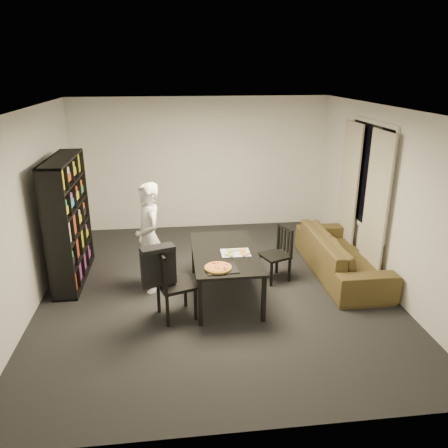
{
  "coord_description": "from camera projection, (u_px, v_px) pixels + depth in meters",
  "views": [
    {
      "loc": [
        -0.58,
        -5.78,
        3.11
      ],
      "look_at": [
        0.11,
        -0.1,
        1.05
      ],
      "focal_mm": 35.0,
      "sensor_mm": 36.0,
      "label": 1
    }
  ],
  "objects": [
    {
      "name": "room",
      "position": [
        216.0,
        205.0,
        6.08
      ],
      "size": [
        5.01,
        5.51,
        2.61
      ],
      "color": "black",
      "rests_on": "ground"
    },
    {
      "name": "window_pane",
      "position": [
        369.0,
        176.0,
        6.85
      ],
      "size": [
        0.02,
        1.4,
        1.6
      ],
      "primitive_type": "cube",
      "color": "black",
      "rests_on": "room"
    },
    {
      "name": "window_frame",
      "position": [
        368.0,
        176.0,
        6.85
      ],
      "size": [
        0.03,
        1.52,
        1.72
      ],
      "primitive_type": "cube",
      "color": "white",
      "rests_on": "room"
    },
    {
      "name": "curtain_left",
      "position": [
        376.0,
        207.0,
        6.48
      ],
      "size": [
        0.03,
        0.7,
        2.25
      ],
      "primitive_type": "cube",
      "color": "#BDB6A1",
      "rests_on": "room"
    },
    {
      "name": "curtain_right",
      "position": [
        349.0,
        189.0,
        7.45
      ],
      "size": [
        0.03,
        0.7,
        2.25
      ],
      "primitive_type": "cube",
      "color": "#BDB6A1",
      "rests_on": "room"
    },
    {
      "name": "bookshelf",
      "position": [
        68.0,
        221.0,
        6.52
      ],
      "size": [
        0.35,
        1.5,
        1.9
      ],
      "primitive_type": "cube",
      "color": "black",
      "rests_on": "room"
    },
    {
      "name": "dining_table",
      "position": [
        225.0,
        255.0,
        6.14
      ],
      "size": [
        0.9,
        1.62,
        0.68
      ],
      "color": "black",
      "rests_on": "room"
    },
    {
      "name": "chair_left",
      "position": [
        169.0,
        280.0,
        5.58
      ],
      "size": [
        0.56,
        0.56,
        0.96
      ],
      "rotation": [
        0.0,
        0.0,
        1.89
      ],
      "color": "black",
      "rests_on": "room"
    },
    {
      "name": "chair_right",
      "position": [
        279.0,
        250.0,
        6.67
      ],
      "size": [
        0.5,
        0.5,
        0.84
      ],
      "rotation": [
        0.0,
        0.0,
        -1.19
      ],
      "color": "black",
      "rests_on": "room"
    },
    {
      "name": "draped_jacket",
      "position": [
        158.0,
        265.0,
        5.45
      ],
      "size": [
        0.46,
        0.31,
        0.53
      ],
      "rotation": [
        0.0,
        0.0,
        1.89
      ],
      "color": "black",
      "rests_on": "chair_left"
    },
    {
      "name": "person",
      "position": [
        149.0,
        238.0,
        6.25
      ],
      "size": [
        0.56,
        0.68,
        1.61
      ],
      "primitive_type": "imported",
      "rotation": [
        0.0,
        0.0,
        -1.24
      ],
      "color": "white",
      "rests_on": "room"
    },
    {
      "name": "baking_tray",
      "position": [
        222.0,
        269.0,
        5.57
      ],
      "size": [
        0.43,
        0.36,
        0.01
      ],
      "primitive_type": "cube",
      "rotation": [
        0.0,
        0.0,
        0.09
      ],
      "color": "black",
      "rests_on": "dining_table"
    },
    {
      "name": "pepperoni_pizza",
      "position": [
        218.0,
        268.0,
        5.56
      ],
      "size": [
        0.35,
        0.35,
        0.03
      ],
      "rotation": [
        0.0,
        0.0,
        0.19
      ],
      "color": "#AB7C31",
      "rests_on": "dining_table"
    },
    {
      "name": "kitchen_towel",
      "position": [
        235.0,
        253.0,
        6.06
      ],
      "size": [
        0.4,
        0.3,
        0.01
      ],
      "primitive_type": "cube",
      "rotation": [
        0.0,
        0.0,
        -0.01
      ],
      "color": "silver",
      "rests_on": "dining_table"
    },
    {
      "name": "pizza_slices",
      "position": [
        237.0,
        252.0,
        6.05
      ],
      "size": [
        0.4,
        0.35,
        0.01
      ],
      "primitive_type": null,
      "rotation": [
        0.0,
        0.0,
        -0.12
      ],
      "color": "gold",
      "rests_on": "dining_table"
    },
    {
      "name": "sofa",
      "position": [
        341.0,
        255.0,
        6.89
      ],
      "size": [
        0.87,
        2.21,
        0.65
      ],
      "primitive_type": "imported",
      "rotation": [
        0.0,
        0.0,
        1.57
      ],
      "color": "#46381C",
      "rests_on": "room"
    }
  ]
}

